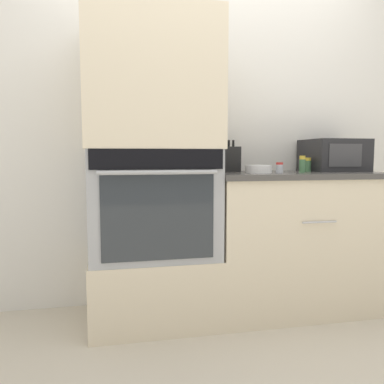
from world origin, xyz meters
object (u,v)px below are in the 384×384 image
at_px(condiment_jar_near, 302,164).
at_px(microwave, 333,155).
at_px(knife_block, 229,159).
at_px(condiment_jar_mid, 308,165).
at_px(wall_oven, 153,202).
at_px(condiment_jar_far, 279,168).
at_px(bowl, 258,169).

bearing_deg(condiment_jar_near, microwave, 28.90).
relative_size(knife_block, condiment_jar_mid, 2.22).
height_order(microwave, condiment_jar_near, microwave).
height_order(wall_oven, microwave, microwave).
bearing_deg(condiment_jar_far, wall_oven, 174.01).
xyz_separation_m(microwave, condiment_jar_mid, (-0.23, -0.05, -0.07)).
height_order(wall_oven, knife_block, knife_block).
bearing_deg(knife_block, condiment_jar_far, -40.44).
relative_size(bowl, condiment_jar_near, 1.53).
bearing_deg(condiment_jar_far, condiment_jar_mid, 27.91).
bearing_deg(microwave, wall_oven, -174.93).
xyz_separation_m(microwave, condiment_jar_far, (-0.51, -0.20, -0.08)).
bearing_deg(microwave, condiment_jar_mid, -167.06).
distance_m(microwave, condiment_jar_far, 0.55).
bearing_deg(bowl, condiment_jar_mid, 19.37).
bearing_deg(knife_block, condiment_jar_mid, -8.34).
bearing_deg(wall_oven, condiment_jar_near, -4.32).
height_order(wall_oven, bowl, wall_oven).
relative_size(wall_oven, condiment_jar_mid, 7.80).
xyz_separation_m(microwave, bowl, (-0.65, -0.20, -0.09)).
bearing_deg(condiment_jar_far, microwave, 21.59).
relative_size(microwave, condiment_jar_mid, 4.02).
distance_m(microwave, condiment_jar_mid, 0.24).
distance_m(wall_oven, knife_block, 0.61).
bearing_deg(condiment_jar_mid, wall_oven, -176.61).
bearing_deg(condiment_jar_near, bowl, -177.78).
distance_m(wall_oven, condiment_jar_far, 0.83).
height_order(wall_oven, condiment_jar_mid, wall_oven).
distance_m(knife_block, condiment_jar_mid, 0.56).
xyz_separation_m(microwave, condiment_jar_near, (-0.34, -0.19, -0.06)).
bearing_deg(condiment_jar_far, knife_block, 139.56).
bearing_deg(condiment_jar_mid, microwave, 12.94).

